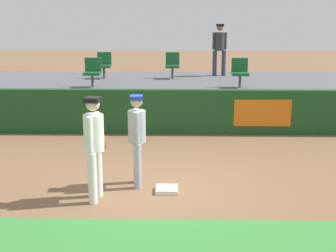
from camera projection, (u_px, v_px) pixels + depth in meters
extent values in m
plane|color=brown|center=(161.00, 189.00, 9.21)|extent=(60.00, 60.00, 0.00)
cube|color=white|center=(167.00, 190.00, 9.06)|extent=(0.40, 0.40, 0.08)
cylinder|color=white|center=(98.00, 172.00, 8.75)|extent=(0.15, 0.15, 0.90)
cylinder|color=white|center=(92.00, 178.00, 8.43)|extent=(0.15, 0.15, 0.90)
cylinder|color=white|center=(94.00, 133.00, 8.41)|extent=(0.39, 0.39, 0.63)
sphere|color=beige|center=(93.00, 104.00, 8.29)|extent=(0.24, 0.24, 0.24)
cube|color=black|center=(93.00, 100.00, 8.28)|extent=(0.28, 0.28, 0.08)
cylinder|color=white|center=(97.00, 129.00, 8.61)|extent=(0.09, 0.09, 0.59)
cylinder|color=white|center=(90.00, 135.00, 8.20)|extent=(0.09, 0.09, 0.59)
ellipsoid|color=brown|center=(103.00, 143.00, 8.65)|extent=(0.15, 0.21, 0.28)
cylinder|color=#9EA3AD|center=(137.00, 161.00, 9.45)|extent=(0.15, 0.15, 0.85)
cylinder|color=#9EA3AD|center=(138.00, 166.00, 9.15)|extent=(0.15, 0.15, 0.85)
cylinder|color=#9EA3AD|center=(137.00, 126.00, 9.13)|extent=(0.36, 0.36, 0.60)
sphere|color=tan|center=(136.00, 101.00, 9.02)|extent=(0.22, 0.22, 0.22)
cube|color=#193899|center=(136.00, 98.00, 9.00)|extent=(0.26, 0.26, 0.08)
cylinder|color=#9EA3AD|center=(137.00, 123.00, 9.32)|extent=(0.09, 0.09, 0.56)
cylinder|color=#9EA3AD|center=(137.00, 128.00, 8.93)|extent=(0.09, 0.09, 0.56)
cube|color=#19471E|center=(167.00, 112.00, 13.12)|extent=(18.00, 0.24, 1.19)
cube|color=orange|center=(262.00, 113.00, 12.95)|extent=(1.50, 0.02, 0.71)
cube|color=#59595E|center=(169.00, 97.00, 15.64)|extent=(18.00, 4.80, 1.02)
cylinder|color=#4C4C51|center=(240.00, 81.00, 14.26)|extent=(0.08, 0.08, 0.40)
cube|color=#19592D|center=(240.00, 74.00, 14.22)|extent=(0.47, 0.44, 0.08)
cube|color=#19592D|center=(240.00, 65.00, 14.34)|extent=(0.47, 0.06, 0.40)
cylinder|color=#4C4C51|center=(92.00, 80.00, 14.35)|extent=(0.08, 0.08, 0.40)
cube|color=#19592D|center=(92.00, 73.00, 14.31)|extent=(0.48, 0.44, 0.08)
cube|color=#19592D|center=(93.00, 64.00, 14.43)|extent=(0.48, 0.06, 0.40)
cylinder|color=#4C4C51|center=(172.00, 73.00, 16.05)|extent=(0.08, 0.08, 0.40)
cube|color=#19592D|center=(172.00, 66.00, 16.01)|extent=(0.44, 0.44, 0.08)
cube|color=#19592D|center=(173.00, 58.00, 16.14)|extent=(0.44, 0.06, 0.40)
cylinder|color=#4C4C51|center=(104.00, 72.00, 16.10)|extent=(0.08, 0.08, 0.40)
cube|color=#19592D|center=(104.00, 66.00, 16.05)|extent=(0.46, 0.44, 0.08)
cube|color=#19592D|center=(104.00, 58.00, 16.18)|extent=(0.46, 0.06, 0.40)
cylinder|color=#33384C|center=(224.00, 63.00, 16.72)|extent=(0.14, 0.14, 0.85)
cylinder|color=#33384C|center=(215.00, 63.00, 16.70)|extent=(0.14, 0.14, 0.85)
cylinder|color=#333338|center=(220.00, 41.00, 16.54)|extent=(0.35, 0.35, 0.60)
sphere|color=#8C6647|center=(220.00, 27.00, 16.43)|extent=(0.22, 0.22, 0.22)
cube|color=black|center=(220.00, 25.00, 16.41)|extent=(0.25, 0.25, 0.08)
cylinder|color=#333338|center=(226.00, 41.00, 16.55)|extent=(0.09, 0.09, 0.56)
cylinder|color=#333338|center=(214.00, 41.00, 16.52)|extent=(0.09, 0.09, 0.56)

